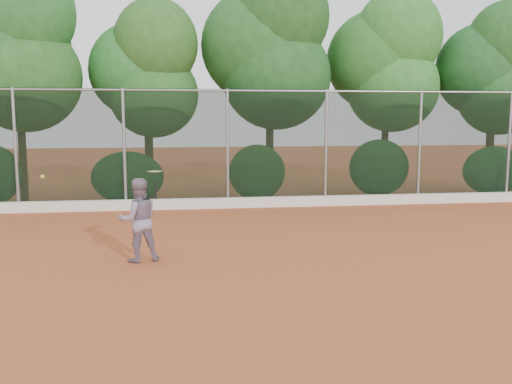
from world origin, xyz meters
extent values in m
plane|color=#A74D27|center=(0.00, 0.00, 0.00)|extent=(80.00, 80.00, 0.00)
cube|color=silver|center=(0.00, 6.82, 0.15)|extent=(24.00, 0.20, 0.30)
imported|color=gray|center=(-2.25, 0.82, 0.79)|extent=(0.89, 0.77, 1.58)
cube|color=black|center=(0.00, 7.00, 1.75)|extent=(24.00, 0.01, 3.50)
cylinder|color=gray|center=(0.00, 7.00, 3.45)|extent=(24.00, 0.06, 0.06)
cylinder|color=gray|center=(-6.00, 7.00, 1.75)|extent=(0.09, 0.09, 3.50)
cylinder|color=gray|center=(-3.00, 7.00, 1.75)|extent=(0.09, 0.09, 3.50)
cylinder|color=gray|center=(0.00, 7.00, 1.75)|extent=(0.09, 0.09, 3.50)
cylinder|color=gray|center=(3.00, 7.00, 1.75)|extent=(0.09, 0.09, 3.50)
cylinder|color=gray|center=(6.00, 7.00, 1.75)|extent=(0.09, 0.09, 3.50)
cylinder|color=gray|center=(9.00, 7.00, 1.75)|extent=(0.09, 0.09, 3.50)
cylinder|color=#47301B|center=(-6.30, 8.90, 1.45)|extent=(0.24, 0.24, 2.90)
ellipsoid|color=#346F2A|center=(-6.10, 8.80, 3.90)|extent=(3.50, 2.90, 3.40)
ellipsoid|color=#2C742E|center=(-6.60, 9.10, 4.90)|extent=(3.80, 3.10, 3.70)
ellipsoid|color=#2D752C|center=(-6.00, 8.70, 5.80)|extent=(3.10, 2.60, 3.20)
cylinder|color=#3B2B16|center=(-2.40, 9.30, 1.20)|extent=(0.28, 0.28, 2.40)
ellipsoid|color=#22541C|center=(-2.20, 9.20, 3.40)|extent=(2.90, 2.40, 2.80)
ellipsoid|color=#1F5C21|center=(-2.70, 9.50, 4.20)|extent=(3.20, 2.70, 3.10)
ellipsoid|color=#254E1B|center=(-2.10, 9.00, 5.00)|extent=(2.70, 2.30, 2.90)
cylinder|color=#402C18|center=(1.60, 9.00, 1.50)|extent=(0.26, 0.26, 3.00)
ellipsoid|color=#286326|center=(1.80, 8.90, 4.00)|extent=(3.60, 3.00, 3.50)
ellipsoid|color=#2D6B28|center=(1.30, 9.20, 5.00)|extent=(3.90, 3.20, 3.80)
ellipsoid|color=#2B5E24|center=(1.90, 8.80, 5.90)|extent=(3.20, 2.70, 3.30)
cylinder|color=#402618|center=(5.70, 9.20, 1.35)|extent=(0.24, 0.24, 2.70)
ellipsoid|color=#256322|center=(5.90, 9.10, 3.70)|extent=(3.20, 2.70, 3.10)
ellipsoid|color=#1F541C|center=(5.40, 9.40, 4.60)|extent=(3.50, 2.90, 3.40)
ellipsoid|color=#255E20|center=(6.00, 9.00, 5.40)|extent=(3.00, 2.50, 3.10)
cylinder|color=#412D19|center=(9.40, 8.80, 1.25)|extent=(0.28, 0.28, 2.50)
ellipsoid|color=#2B6A28|center=(9.60, 8.70, 3.50)|extent=(3.00, 2.50, 2.90)
ellipsoid|color=#256126|center=(9.10, 9.00, 4.30)|extent=(3.30, 2.80, 3.20)
ellipsoid|color=#296225|center=(9.70, 8.60, 5.10)|extent=(2.80, 2.40, 3.00)
ellipsoid|color=#275F24|center=(-3.00, 7.80, 0.85)|extent=(2.20, 1.16, 1.60)
ellipsoid|color=#2F5F24|center=(1.00, 7.80, 0.95)|extent=(1.80, 1.04, 1.76)
ellipsoid|color=#276125|center=(5.00, 7.80, 1.05)|extent=(2.00, 1.10, 1.84)
ellipsoid|color=#286B2A|center=(9.00, 7.80, 0.90)|extent=(2.16, 1.12, 1.64)
cylinder|color=black|center=(-1.92, 0.74, 1.35)|extent=(0.04, 0.05, 0.33)
torus|color=black|center=(-1.92, 0.68, 1.70)|extent=(0.37, 0.37, 0.04)
cylinder|color=#B5CA3B|center=(-1.92, 0.68, 1.70)|extent=(0.32, 0.32, 0.01)
sphere|color=#CBD430|center=(-3.97, 0.98, 1.61)|extent=(0.07, 0.07, 0.07)
camera|label=1|loc=(-1.54, -9.87, 2.73)|focal=40.00mm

